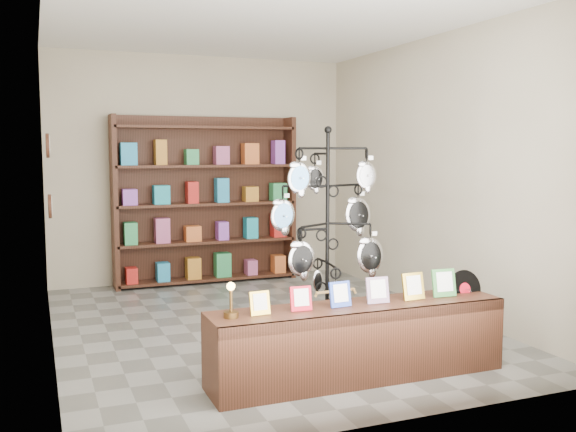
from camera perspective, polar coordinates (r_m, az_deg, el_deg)
ground at (r=6.56m, az=-2.14°, el=-9.64°), size 5.00×5.00×0.00m
room_envelope at (r=6.33m, az=-2.20°, el=6.73°), size 5.00×5.00×5.00m
display_tree at (r=5.47m, az=3.53°, el=-0.70°), size 1.00×0.82×1.96m
front_shelf at (r=5.05m, az=6.29°, el=-11.01°), size 2.35×0.48×0.83m
back_shelving at (r=8.56m, az=-7.30°, el=0.95°), size 2.42×0.36×2.20m
wall_clocks at (r=6.77m, az=-20.50°, el=3.34°), size 0.03×0.24×0.84m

